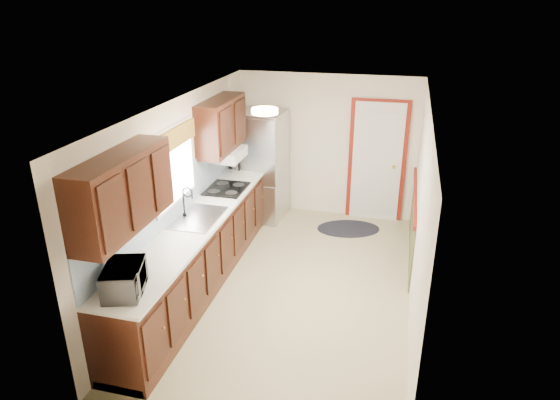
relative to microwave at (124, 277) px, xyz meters
The scene contains 8 objects.
room_shell 2.29m from the microwave, 58.39° to the left, with size 3.20×5.20×2.52m.
kitchen_run 1.69m from the microwave, 91.22° to the left, with size 0.63×4.00×2.20m.
back_wall_trim 4.71m from the microwave, 62.21° to the left, with size 1.12×2.30×2.08m.
ceiling_fixture 2.33m from the microwave, 62.78° to the left, with size 0.30×0.30×0.06m, color #FFD88C.
microwave is the anchor object (origin of this frame).
refrigerator 4.01m from the microwave, 87.43° to the left, with size 0.81×0.79×1.83m.
rug 4.35m from the microwave, 66.17° to the left, with size 1.02×0.66×0.01m, color black.
cooktop 2.79m from the microwave, 89.79° to the left, with size 0.54×0.65×0.02m, color black.
Camera 1 is at (1.23, -5.52, 3.59)m, focal length 32.00 mm.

